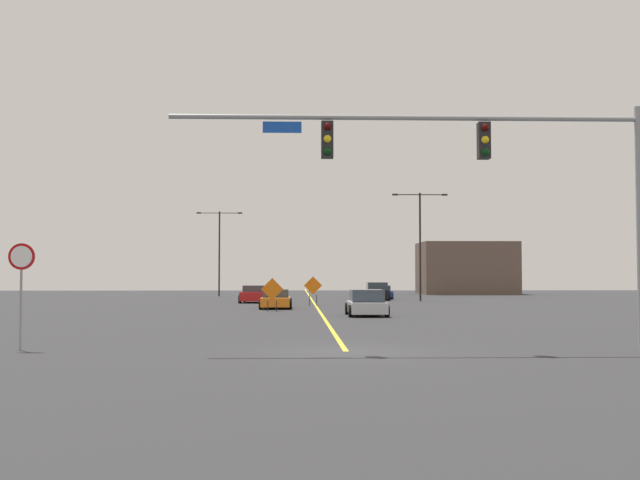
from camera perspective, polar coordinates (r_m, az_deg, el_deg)
The scene contains 14 objects.
ground at distance 21.93m, azimuth 1.94°, elevation -8.21°, with size 173.56×173.56×0.00m, color #2D2D30.
road_centre_stripe at distance 70.04m, azimuth -0.65°, elevation -4.35°, with size 0.16×96.42×0.01m.
traffic_signal_assembly at distance 22.64m, azimuth 11.83°, elevation 5.63°, with size 13.54×0.44×6.99m.
stop_sign at distance 23.72m, azimuth -21.14°, elevation -2.43°, with size 0.76×0.07×3.05m.
street_lamp_near_right at distance 79.63m, azimuth -7.42°, elevation -0.40°, with size 4.65×0.24×8.65m.
street_lamp_near_left at distance 64.59m, azimuth 7.38°, elevation 0.25°, with size 4.59×0.24×8.97m.
construction_sign_left_shoulder at distance 54.60m, azimuth -0.52°, elevation -3.48°, with size 1.29×0.11×2.05m.
construction_sign_left_lane at distance 45.83m, azimuth -3.54°, elevation -3.73°, with size 1.31×0.16×1.98m.
car_blue_mid at distance 70.44m, azimuth 4.36°, elevation -3.86°, with size 2.26×4.14×1.21m.
car_black_near at distance 66.52m, azimuth 4.19°, elevation -3.82°, with size 2.14×3.93×1.53m.
car_orange_far at distance 50.06m, azimuth -3.26°, elevation -4.39°, with size 2.04×4.57×1.23m.
car_silver_passing at distance 40.94m, azimuth 3.44°, elevation -4.69°, with size 2.08×4.17×1.38m.
car_red_distant at distance 60.68m, azimuth -4.83°, elevation -4.02°, with size 2.31×4.17×1.34m.
roadside_building_east at distance 89.33m, azimuth 10.72°, elevation -2.06°, with size 10.45×7.73×5.85m.
Camera 1 is at (-1.42, -21.78, 2.14)m, focal length 43.47 mm.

